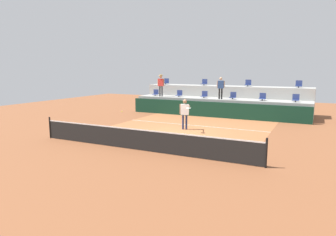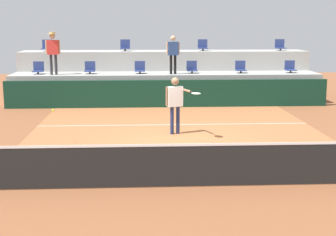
{
  "view_description": "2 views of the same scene",
  "coord_description": "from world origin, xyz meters",
  "px_view_note": "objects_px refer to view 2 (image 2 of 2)",
  "views": [
    {
      "loc": [
        6.68,
        -14.64,
        3.42
      ],
      "look_at": [
        0.06,
        -1.34,
        1.01
      ],
      "focal_mm": 32.37,
      "sensor_mm": 36.0,
      "label": 1
    },
    {
      "loc": [
        -1.08,
        -13.74,
        3.31
      ],
      "look_at": [
        -0.4,
        -1.39,
        0.96
      ],
      "focal_mm": 52.95,
      "sensor_mm": 36.0,
      "label": 2
    }
  ],
  "objects_px": {
    "stadium_chair_lower_left": "(90,69)",
    "tennis_ball": "(53,110)",
    "stadium_chair_upper_right": "(203,46)",
    "stadium_chair_lower_far_left": "(38,69)",
    "spectator_leaning_on_rail": "(173,51)",
    "stadium_chair_lower_right": "(241,68)",
    "tennis_player": "(176,100)",
    "spectator_with_hat": "(53,49)",
    "stadium_chair_upper_left": "(125,46)",
    "stadium_chair_lower_mid_left": "(140,68)",
    "stadium_chair_lower_far_right": "(290,68)",
    "stadium_chair_upper_far_right": "(280,46)",
    "stadium_chair_upper_far_left": "(47,46)",
    "stadium_chair_lower_mid_right": "(192,68)"
  },
  "relations": [
    {
      "from": "stadium_chair_lower_left",
      "to": "spectator_leaning_on_rail",
      "type": "height_order",
      "value": "spectator_leaning_on_rail"
    },
    {
      "from": "tennis_player",
      "to": "spectator_with_hat",
      "type": "bearing_deg",
      "value": 128.24
    },
    {
      "from": "tennis_ball",
      "to": "stadium_chair_lower_left",
      "type": "bearing_deg",
      "value": 87.92
    },
    {
      "from": "tennis_player",
      "to": "stadium_chair_lower_far_right",
      "type": "bearing_deg",
      "value": 49.27
    },
    {
      "from": "stadium_chair_lower_left",
      "to": "tennis_player",
      "type": "xyz_separation_m",
      "value": [
        3.18,
        -6.24,
        -0.4
      ]
    },
    {
      "from": "stadium_chair_lower_left",
      "to": "tennis_ball",
      "type": "height_order",
      "value": "stadium_chair_lower_left"
    },
    {
      "from": "stadium_chair_upper_left",
      "to": "tennis_ball",
      "type": "xyz_separation_m",
      "value": [
        -1.71,
        -9.28,
        -1.33
      ]
    },
    {
      "from": "spectator_leaning_on_rail",
      "to": "stadium_chair_lower_right",
      "type": "bearing_deg",
      "value": 7.48
    },
    {
      "from": "stadium_chair_lower_mid_left",
      "to": "tennis_ball",
      "type": "xyz_separation_m",
      "value": [
        -2.37,
        -7.48,
        -0.48
      ]
    },
    {
      "from": "stadium_chair_lower_right",
      "to": "stadium_chair_lower_far_right",
      "type": "distance_m",
      "value": 2.15
    },
    {
      "from": "tennis_player",
      "to": "stadium_chair_upper_far_left",
      "type": "bearing_deg",
      "value": 123.18
    },
    {
      "from": "stadium_chair_lower_far_right",
      "to": "tennis_player",
      "type": "bearing_deg",
      "value": -130.73
    },
    {
      "from": "tennis_ball",
      "to": "spectator_leaning_on_rail",
      "type": "bearing_deg",
      "value": 62.12
    },
    {
      "from": "tennis_player",
      "to": "spectator_leaning_on_rail",
      "type": "distance_m",
      "value": 5.98
    },
    {
      "from": "stadium_chair_lower_mid_right",
      "to": "tennis_ball",
      "type": "xyz_separation_m",
      "value": [
        -4.58,
        -7.48,
        -0.48
      ]
    },
    {
      "from": "stadium_chair_upper_right",
      "to": "stadium_chair_lower_far_left",
      "type": "bearing_deg",
      "value": -165.84
    },
    {
      "from": "stadium_chair_upper_right",
      "to": "tennis_ball",
      "type": "bearing_deg",
      "value": -119.55
    },
    {
      "from": "stadium_chair_upper_left",
      "to": "spectator_with_hat",
      "type": "bearing_deg",
      "value": -142.8
    },
    {
      "from": "tennis_player",
      "to": "spectator_with_hat",
      "type": "distance_m",
      "value": 7.57
    },
    {
      "from": "stadium_chair_lower_right",
      "to": "spectator_leaning_on_rail",
      "type": "bearing_deg",
      "value": -172.52
    },
    {
      "from": "stadium_chair_lower_far_left",
      "to": "stadium_chair_lower_right",
      "type": "height_order",
      "value": "same"
    },
    {
      "from": "stadium_chair_lower_far_left",
      "to": "tennis_ball",
      "type": "height_order",
      "value": "stadium_chair_lower_far_left"
    },
    {
      "from": "spectator_with_hat",
      "to": "stadium_chair_lower_far_left",
      "type": "bearing_deg",
      "value": 151.54
    },
    {
      "from": "tennis_player",
      "to": "stadium_chair_lower_mid_left",
      "type": "bearing_deg",
      "value": 99.82
    },
    {
      "from": "stadium_chair_lower_left",
      "to": "stadium_chair_lower_far_right",
      "type": "bearing_deg",
      "value": 0.0
    },
    {
      "from": "stadium_chair_upper_right",
      "to": "stadium_chair_upper_far_right",
      "type": "distance_m",
      "value": 3.6
    },
    {
      "from": "stadium_chair_lower_right",
      "to": "stadium_chair_upper_right",
      "type": "bearing_deg",
      "value": 128.18
    },
    {
      "from": "stadium_chair_upper_far_left",
      "to": "spectator_leaning_on_rail",
      "type": "relative_size",
      "value": 0.33
    },
    {
      "from": "stadium_chair_lower_far_right",
      "to": "tennis_player",
      "type": "xyz_separation_m",
      "value": [
        -5.38,
        -6.24,
        -0.4
      ]
    },
    {
      "from": "stadium_chair_lower_right",
      "to": "stadium_chair_upper_far_right",
      "type": "relative_size",
      "value": 1.0
    },
    {
      "from": "stadium_chair_lower_mid_right",
      "to": "stadium_chair_lower_far_right",
      "type": "xyz_separation_m",
      "value": [
        4.25,
        0.0,
        0.0
      ]
    },
    {
      "from": "stadium_chair_upper_far_left",
      "to": "tennis_ball",
      "type": "relative_size",
      "value": 7.65
    },
    {
      "from": "stadium_chair_lower_mid_left",
      "to": "spectator_with_hat",
      "type": "bearing_deg",
      "value": -173.81
    },
    {
      "from": "stadium_chair_lower_left",
      "to": "tennis_ball",
      "type": "xyz_separation_m",
      "value": [
        -0.27,
        -7.48,
        -0.48
      ]
    },
    {
      "from": "stadium_chair_lower_far_right",
      "to": "stadium_chair_upper_right",
      "type": "distance_m",
      "value": 4.09
    },
    {
      "from": "stadium_chair_lower_far_left",
      "to": "stadium_chair_lower_mid_right",
      "type": "xyz_separation_m",
      "value": [
        6.46,
        0.0,
        0.0
      ]
    },
    {
      "from": "tennis_ball",
      "to": "stadium_chair_lower_far_right",
      "type": "bearing_deg",
      "value": 40.26
    },
    {
      "from": "stadium_chair_lower_left",
      "to": "stadium_chair_upper_far_right",
      "type": "distance_m",
      "value": 8.81
    },
    {
      "from": "stadium_chair_lower_left",
      "to": "stadium_chair_upper_right",
      "type": "relative_size",
      "value": 1.0
    },
    {
      "from": "stadium_chair_lower_mid_left",
      "to": "stadium_chair_upper_far_left",
      "type": "bearing_deg",
      "value": 156.7
    },
    {
      "from": "spectator_leaning_on_rail",
      "to": "spectator_with_hat",
      "type": "bearing_deg",
      "value": 180.0
    },
    {
      "from": "stadium_chair_upper_left",
      "to": "stadium_chair_upper_far_right",
      "type": "relative_size",
      "value": 1.0
    },
    {
      "from": "stadium_chair_lower_mid_left",
      "to": "spectator_leaning_on_rail",
      "type": "relative_size",
      "value": 0.33
    },
    {
      "from": "stadium_chair_lower_right",
      "to": "stadium_chair_lower_far_left",
      "type": "bearing_deg",
      "value": 180.0
    },
    {
      "from": "stadium_chair_lower_left",
      "to": "stadium_chair_lower_mid_left",
      "type": "distance_m",
      "value": 2.1
    },
    {
      "from": "stadium_chair_lower_right",
      "to": "spectator_with_hat",
      "type": "height_order",
      "value": "spectator_with_hat"
    },
    {
      "from": "stadium_chair_lower_right",
      "to": "spectator_with_hat",
      "type": "xyz_separation_m",
      "value": [
        -7.84,
        -0.38,
        0.86
      ]
    },
    {
      "from": "stadium_chair_lower_mid_right",
      "to": "stadium_chair_upper_left",
      "type": "xyz_separation_m",
      "value": [
        -2.87,
        1.8,
        0.85
      ]
    },
    {
      "from": "stadium_chair_lower_far_left",
      "to": "spectator_leaning_on_rail",
      "type": "distance_m",
      "value": 5.69
    },
    {
      "from": "tennis_ball",
      "to": "stadium_chair_lower_mid_right",
      "type": "bearing_deg",
      "value": 58.51
    }
  ]
}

